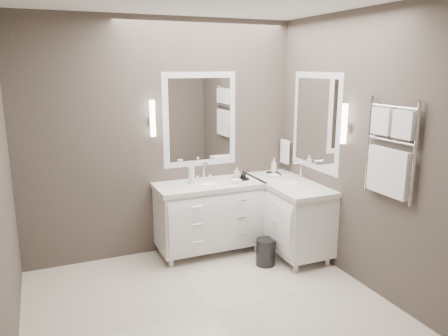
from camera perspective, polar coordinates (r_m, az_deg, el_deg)
name	(u,v)px	position (r m, az deg, el deg)	size (l,w,h in m)	color
floor	(212,311)	(4.16, -1.61, -18.21)	(3.20, 3.00, 0.01)	beige
wall_back	(163,139)	(5.05, -7.99, 3.79)	(3.20, 0.01, 2.70)	#48403A
wall_front	(315,225)	(2.37, 11.77, -7.27)	(3.20, 0.01, 2.70)	#48403A
wall_right	(364,152)	(4.47, 17.78, 2.06)	(0.01, 3.00, 2.70)	#48403A
vanity_back	(209,213)	(5.14, -1.99, -5.88)	(1.24, 0.59, 0.97)	white
vanity_right	(288,212)	(5.23, 8.33, -5.66)	(0.59, 1.24, 0.97)	white
mirror_back	(200,120)	(5.14, -3.14, 6.31)	(0.90, 0.02, 1.10)	white
mirror_right	(316,122)	(5.06, 11.89, 5.93)	(0.02, 0.90, 1.10)	white
sconce_back	(153,119)	(4.91, -9.31, 6.33)	(0.06, 0.06, 0.40)	white
sconce_right	(344,124)	(4.55, 15.43, 5.50)	(0.06, 0.06, 0.40)	white
towel_bar_corner	(285,151)	(5.56, 7.95, 2.20)	(0.03, 0.22, 0.30)	white
towel_ladder	(390,155)	(4.14, 20.83, 1.57)	(0.06, 0.58, 0.90)	white
waste_bin	(266,252)	(4.96, 5.45, -10.86)	(0.21, 0.21, 0.30)	black
amenity_tray_back	(240,179)	(5.16, 2.08, -1.43)	(0.18, 0.13, 0.03)	black
amenity_tray_right	(274,174)	(5.43, 6.50, -0.76)	(0.13, 0.18, 0.03)	black
water_bottle	(192,175)	(4.99, -4.27, -0.95)	(0.07, 0.07, 0.20)	silver
soap_bottle_a	(237,173)	(5.14, 1.69, -0.63)	(0.05, 0.06, 0.12)	white
soap_bottle_b	(243,175)	(5.13, 2.53, -0.86)	(0.07, 0.07, 0.09)	black
soap_bottle_c	(274,166)	(5.40, 6.53, 0.32)	(0.07, 0.07, 0.18)	white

